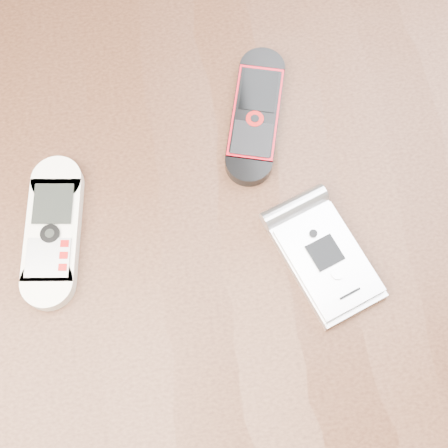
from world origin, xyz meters
TOP-DOWN VIEW (x-y plane):
  - ground at (0.00, 0.00)m, footprint 4.00×4.00m
  - table at (0.00, 0.00)m, footprint 1.20×0.80m
  - nokia_white at (-0.14, 0.01)m, footprint 0.06×0.14m
  - nokia_black_red at (0.05, 0.10)m, footprint 0.08×0.15m
  - motorola_razr at (0.09, -0.04)m, footprint 0.10×0.13m

SIDE VIEW (x-z plane):
  - ground at x=0.00m, z-range 0.00..0.00m
  - table at x=0.00m, z-range 0.27..1.02m
  - nokia_black_red at x=0.05m, z-range 0.75..0.76m
  - nokia_white at x=-0.14m, z-range 0.75..0.77m
  - motorola_razr at x=0.09m, z-range 0.75..0.77m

